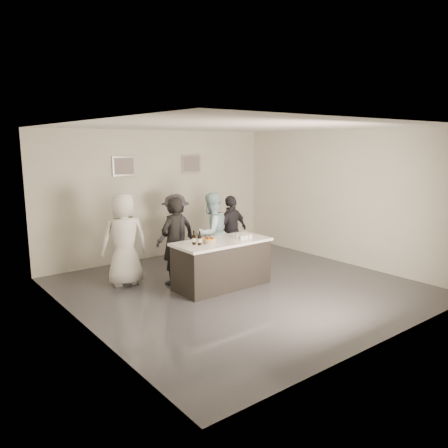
# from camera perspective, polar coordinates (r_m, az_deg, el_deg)

# --- Properties ---
(floor) EXTENTS (6.00, 6.00, 0.00)m
(floor) POSITION_cam_1_polar(r_m,az_deg,el_deg) (8.43, 2.12, -8.21)
(floor) COLOR #3D3D42
(floor) RESTS_ON ground
(ceiling) EXTENTS (6.00, 6.00, 0.00)m
(ceiling) POSITION_cam_1_polar(r_m,az_deg,el_deg) (7.98, 2.27, 12.64)
(ceiling) COLOR white
(wall_back) EXTENTS (6.00, 0.04, 3.00)m
(wall_back) POSITION_cam_1_polar(r_m,az_deg,el_deg) (10.52, -8.43, 3.85)
(wall_back) COLOR beige
(wall_back) RESTS_ON ground
(wall_front) EXTENTS (6.00, 0.04, 3.00)m
(wall_front) POSITION_cam_1_polar(r_m,az_deg,el_deg) (6.13, 20.59, -1.52)
(wall_front) COLOR beige
(wall_front) RESTS_ON ground
(wall_left) EXTENTS (0.04, 6.00, 3.00)m
(wall_left) POSITION_cam_1_polar(r_m,az_deg,el_deg) (6.57, -18.23, -0.59)
(wall_left) COLOR beige
(wall_left) RESTS_ON ground
(wall_right) EXTENTS (0.04, 6.00, 3.00)m
(wall_right) POSITION_cam_1_polar(r_m,az_deg,el_deg) (10.25, 15.14, 3.42)
(wall_right) COLOR beige
(wall_right) RESTS_ON ground
(picture_left) EXTENTS (0.54, 0.04, 0.44)m
(picture_left) POSITION_cam_1_polar(r_m,az_deg,el_deg) (10.02, -12.97, 7.38)
(picture_left) COLOR #B2B2B7
(picture_left) RESTS_ON wall_back
(picture_right) EXTENTS (0.54, 0.04, 0.44)m
(picture_right) POSITION_cam_1_polar(r_m,az_deg,el_deg) (10.91, -4.31, 7.86)
(picture_right) COLOR #B2B2B7
(picture_right) RESTS_ON wall_back
(bar_counter) EXTENTS (1.86, 0.86, 0.90)m
(bar_counter) POSITION_cam_1_polar(r_m,az_deg,el_deg) (8.33, -0.29, -5.19)
(bar_counter) COLOR white
(bar_counter) RESTS_ON ground
(cake) EXTENTS (0.24, 0.24, 0.08)m
(cake) POSITION_cam_1_polar(r_m,az_deg,el_deg) (7.99, -1.90, -2.26)
(cake) COLOR #FFAF1A
(cake) RESTS_ON bar_counter
(beer_bottle_a) EXTENTS (0.07, 0.07, 0.26)m
(beer_bottle_a) POSITION_cam_1_polar(r_m,az_deg,el_deg) (7.89, -3.96, -1.76)
(beer_bottle_a) COLOR black
(beer_bottle_a) RESTS_ON bar_counter
(beer_bottle_b) EXTENTS (0.07, 0.07, 0.26)m
(beer_bottle_b) POSITION_cam_1_polar(r_m,az_deg,el_deg) (7.84, -3.21, -1.83)
(beer_bottle_b) COLOR black
(beer_bottle_b) RESTS_ON bar_counter
(tumbler_cluster) EXTENTS (0.30, 0.30, 0.08)m
(tumbler_cluster) POSITION_cam_1_polar(r_m,az_deg,el_deg) (8.43, 2.42, -1.58)
(tumbler_cluster) COLOR orange
(tumbler_cluster) RESTS_ON bar_counter
(candles) EXTENTS (0.24, 0.08, 0.01)m
(candles) POSITION_cam_1_polar(r_m,az_deg,el_deg) (7.77, -0.53, -2.89)
(candles) COLOR pink
(candles) RESTS_ON bar_counter
(person_main_black) EXTENTS (0.72, 0.58, 1.70)m
(person_main_black) POSITION_cam_1_polar(r_m,az_deg,el_deg) (8.47, -6.60, -2.19)
(person_main_black) COLOR black
(person_main_black) RESTS_ON ground
(person_main_blue) EXTENTS (0.92, 0.76, 1.71)m
(person_main_blue) POSITION_cam_1_polar(r_m,az_deg,el_deg) (9.12, -1.65, -1.19)
(person_main_blue) COLOR #A8D1DC
(person_main_blue) RESTS_ON ground
(person_guest_left) EXTENTS (0.98, 0.75, 1.79)m
(person_guest_left) POSITION_cam_1_polar(r_m,az_deg,el_deg) (8.56, -12.91, -1.96)
(person_guest_left) COLOR silver
(person_guest_left) RESTS_ON ground
(person_guest_right) EXTENTS (0.98, 0.54, 1.58)m
(person_guest_right) POSITION_cam_1_polar(r_m,az_deg,el_deg) (9.65, 0.98, -0.92)
(person_guest_right) COLOR #222127
(person_guest_right) RESTS_ON ground
(person_guest_back) EXTENTS (1.13, 0.78, 1.61)m
(person_guest_back) POSITION_cam_1_polar(r_m,az_deg,el_deg) (9.70, -6.32, -0.83)
(person_guest_back) COLOR #343038
(person_guest_back) RESTS_ON ground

